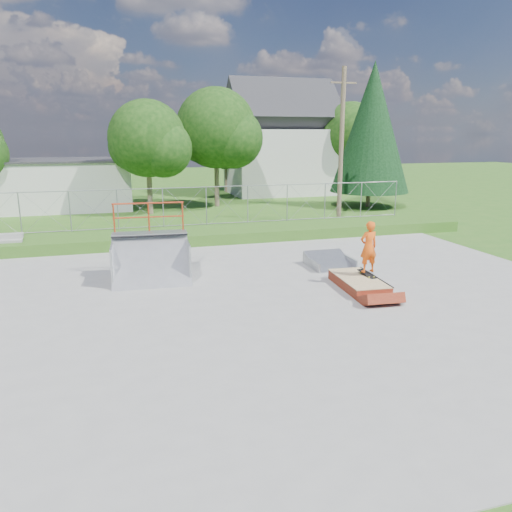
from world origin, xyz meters
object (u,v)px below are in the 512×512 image
Objects in this scene: quarter_pipe at (150,245)px; skater at (368,249)px; flat_bank_ramp at (330,261)px; grind_box at (359,283)px.

skater is (6.43, -2.46, -0.02)m from quarter_pipe.
skater is at bearing -17.20° from quarter_pipe.
flat_bank_ramp is 2.62m from skater.
quarter_pipe is 6.89m from skater.
quarter_pipe is (-6.07, 2.61, 1.05)m from grind_box.
flat_bank_ramp is at bearing 89.57° from grind_box.
grind_box is at bearing 19.15° from skater.
grind_box is 1.55× the size of flat_bank_ramp.
grind_box is at bearing -94.61° from flat_bank_ramp.
quarter_pipe is 6.36m from flat_bank_ramp.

